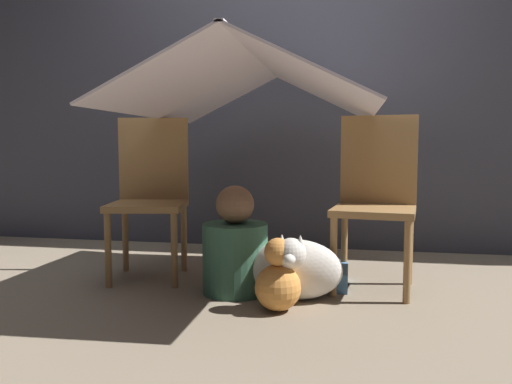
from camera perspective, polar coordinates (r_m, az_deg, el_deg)
The scene contains 9 objects.
ground_plane at distance 2.65m, azimuth -0.59°, elevation -11.28°, with size 8.80×8.80×0.00m, color gray.
wall_back at distance 3.77m, azimuth 3.08°, elevation 12.77°, with size 7.00×0.05×2.50m.
chair_left at distance 2.95m, azimuth -11.98°, elevation 0.15°, with size 0.48×0.48×0.92m.
chair_right at distance 2.73m, azimuth 13.53°, elevation -0.28°, with size 0.46×0.46×0.92m.
sheet_canopy at distance 2.70m, azimuth 0.00°, elevation 12.17°, with size 1.25×1.53×0.32m.
person_front at distance 2.59m, azimuth -2.40°, elevation -6.60°, with size 0.34×0.34×0.56m.
dog at distance 2.47m, azimuth 4.43°, elevation -8.64°, with size 0.47×0.38×0.36m.
floor_cushion at distance 2.79m, azimuth 6.09°, elevation -9.41°, with size 0.42×0.33×0.10m.
plush_toy at distance 2.32m, azimuth 2.52°, elevation -10.15°, with size 0.21×0.21×0.34m.
Camera 1 is at (0.50, -2.49, 0.75)m, focal length 35.00 mm.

